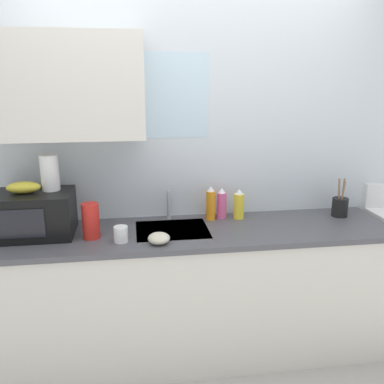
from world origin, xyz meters
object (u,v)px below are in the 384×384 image
(dish_soap_bottle_orange, at_px, (211,204))
(utensil_crock, at_px, (340,206))
(dish_soap_bottle_yellow, at_px, (239,205))
(paper_towel_roll, at_px, (50,173))
(banana_bunch, at_px, (23,187))
(dish_soap_bottle_pink, at_px, (222,204))
(cereal_canister, at_px, (91,221))
(microwave, at_px, (35,214))
(mug_white, at_px, (121,234))
(small_bowl, at_px, (159,238))

(dish_soap_bottle_orange, relative_size, utensil_crock, 0.87)
(dish_soap_bottle_yellow, bearing_deg, paper_towel_roll, -176.55)
(banana_bunch, xyz_separation_m, dish_soap_bottle_yellow, (1.36, 0.12, -0.21))
(dish_soap_bottle_pink, relative_size, cereal_canister, 0.99)
(microwave, bearing_deg, paper_towel_roll, 27.17)
(paper_towel_roll, bearing_deg, cereal_canister, -32.01)
(dish_soap_bottle_orange, xyz_separation_m, cereal_canister, (-0.78, -0.23, -0.00))
(dish_soap_bottle_yellow, xyz_separation_m, mug_white, (-0.80, -0.31, -0.05))
(microwave, distance_m, cereal_canister, 0.36)
(dish_soap_bottle_pink, relative_size, dish_soap_bottle_yellow, 1.02)
(utensil_crock, height_order, small_bowl, utensil_crock)
(dish_soap_bottle_yellow, relative_size, cereal_canister, 0.97)
(paper_towel_roll, bearing_deg, utensil_crock, 0.59)
(dish_soap_bottle_pink, bearing_deg, paper_towel_roll, -174.65)
(banana_bunch, distance_m, cereal_canister, 0.45)
(mug_white, xyz_separation_m, utensil_crock, (1.51, 0.26, 0.02))
(paper_towel_roll, bearing_deg, dish_soap_bottle_pink, 5.35)
(dish_soap_bottle_orange, distance_m, small_bowl, 0.54)
(cereal_canister, distance_m, utensil_crock, 1.70)
(small_bowl, bearing_deg, paper_towel_roll, 154.81)
(mug_white, bearing_deg, paper_towel_roll, 150.13)
(microwave, xyz_separation_m, small_bowl, (0.74, -0.25, -0.10))
(microwave, distance_m, banana_bunch, 0.18)
(microwave, height_order, banana_bunch, banana_bunch)
(dish_soap_bottle_orange, bearing_deg, banana_bunch, -173.58)
(banana_bunch, xyz_separation_m, utensil_crock, (2.08, 0.07, -0.23))
(dish_soap_bottle_yellow, bearing_deg, small_bowl, -147.05)
(cereal_canister, bearing_deg, mug_white, -26.84)
(banana_bunch, height_order, utensil_crock, banana_bunch)
(cereal_canister, distance_m, mug_white, 0.21)
(utensil_crock, bearing_deg, cereal_canister, -174.25)
(paper_towel_roll, distance_m, dish_soap_bottle_pink, 1.14)
(paper_towel_roll, xyz_separation_m, dish_soap_bottle_pink, (1.10, 0.10, -0.28))
(dish_soap_bottle_orange, relative_size, dish_soap_bottle_yellow, 1.12)
(paper_towel_roll, height_order, utensil_crock, paper_towel_roll)
(dish_soap_bottle_pink, xyz_separation_m, small_bowl, (-0.46, -0.40, -0.07))
(paper_towel_roll, height_order, small_bowl, paper_towel_roll)
(microwave, distance_m, dish_soap_bottle_pink, 1.21)
(banana_bunch, height_order, dish_soap_bottle_yellow, banana_bunch)
(banana_bunch, distance_m, dish_soap_bottle_pink, 1.27)
(banana_bunch, xyz_separation_m, small_bowl, (0.79, -0.25, -0.27))
(paper_towel_roll, distance_m, dish_soap_bottle_orange, 1.06)
(utensil_crock, xyz_separation_m, small_bowl, (-1.29, -0.32, -0.04))
(dish_soap_bottle_yellow, bearing_deg, dish_soap_bottle_orange, 177.60)
(paper_towel_roll, relative_size, dish_soap_bottle_yellow, 1.05)
(dish_soap_bottle_yellow, bearing_deg, banana_bunch, -174.84)
(banana_bunch, relative_size, cereal_canister, 0.92)
(utensil_crock, bearing_deg, dish_soap_bottle_yellow, 175.71)
(cereal_canister, distance_m, small_bowl, 0.43)
(banana_bunch, xyz_separation_m, cereal_canister, (0.39, -0.10, -0.20))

